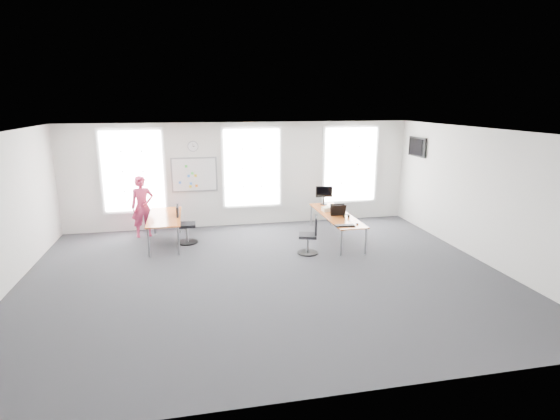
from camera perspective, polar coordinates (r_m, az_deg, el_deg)
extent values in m
plane|color=#242528|center=(9.32, -1.90, -8.51)|extent=(10.00, 10.00, 0.00)
plane|color=silver|center=(8.63, -2.06, 10.21)|extent=(10.00, 10.00, 0.00)
plane|color=silver|center=(12.74, -5.03, 4.62)|extent=(10.00, 0.00, 10.00)
plane|color=silver|center=(5.15, 5.68, -9.80)|extent=(10.00, 0.00, 10.00)
plane|color=silver|center=(10.85, 25.04, 1.69)|extent=(0.00, 10.00, 10.00)
cube|color=white|center=(12.70, -18.65, 4.82)|extent=(1.60, 0.06, 2.20)
cube|color=white|center=(12.72, -3.68, 5.54)|extent=(1.60, 0.06, 2.20)
cube|color=white|center=(13.46, 9.13, 5.87)|extent=(1.60, 0.06, 2.20)
cube|color=#C06C30|center=(11.62, 7.34, -0.63)|extent=(0.73, 2.74, 0.03)
cylinder|color=gray|center=(10.43, 8.02, -4.28)|extent=(0.05, 0.05, 0.64)
cylinder|color=gray|center=(10.65, 11.12, -4.03)|extent=(0.05, 0.05, 0.64)
cylinder|color=gray|center=(12.82, 4.12, -0.69)|extent=(0.05, 0.05, 0.64)
cylinder|color=gray|center=(13.00, 6.72, -0.55)|extent=(0.05, 0.05, 0.64)
cube|color=#C06C30|center=(11.47, -14.83, -0.85)|extent=(0.81, 2.01, 0.03)
cylinder|color=gray|center=(10.69, -16.79, -4.12)|extent=(0.05, 0.05, 0.70)
cylinder|color=gray|center=(10.64, -13.11, -3.96)|extent=(0.05, 0.05, 0.70)
cylinder|color=gray|center=(12.50, -16.08, -1.46)|extent=(0.05, 0.05, 0.70)
cylinder|color=gray|center=(12.46, -12.94, -1.31)|extent=(0.05, 0.05, 0.70)
cylinder|color=black|center=(10.61, 3.61, -5.59)|extent=(0.49, 0.49, 0.03)
cylinder|color=gray|center=(10.54, 3.63, -4.49)|extent=(0.06, 0.06, 0.40)
cube|color=black|center=(10.48, 3.65, -3.36)|extent=(0.52, 0.52, 0.07)
cube|color=black|center=(10.40, 4.72, -1.98)|extent=(0.16, 0.40, 0.43)
cylinder|color=black|center=(11.61, -11.98, -4.12)|extent=(0.53, 0.53, 0.03)
cylinder|color=gray|center=(11.54, -12.04, -3.03)|extent=(0.06, 0.06, 0.43)
cube|color=black|center=(11.48, -12.10, -1.90)|extent=(0.46, 0.46, 0.07)
cube|color=black|center=(11.41, -13.20, -0.56)|extent=(0.05, 0.43, 0.46)
imported|color=#C93058|center=(12.26, -17.52, 0.43)|extent=(0.68, 0.53, 1.65)
cube|color=silver|center=(12.62, -11.13, 4.55)|extent=(1.20, 0.03, 0.90)
cylinder|color=gray|center=(12.52, -11.30, 8.16)|extent=(0.30, 0.04, 0.30)
cube|color=black|center=(13.21, 17.51, 7.87)|extent=(0.06, 0.90, 0.55)
cube|color=black|center=(10.55, 8.46, -2.05)|extent=(0.50, 0.24, 0.02)
ellipsoid|color=black|center=(10.73, 10.05, -1.79)|extent=(0.08, 0.11, 0.04)
cylinder|color=black|center=(10.98, 9.07, -1.47)|extent=(0.08, 0.08, 0.01)
cylinder|color=black|center=(11.29, 8.38, -0.82)|extent=(0.04, 0.08, 0.08)
cylinder|color=black|center=(11.34, 8.96, -0.79)|extent=(0.04, 0.08, 0.08)
cylinder|color=gold|center=(11.29, 8.38, -0.82)|extent=(0.01, 0.08, 0.08)
cube|color=black|center=(11.30, 8.68, -0.59)|extent=(0.14, 0.02, 0.01)
cube|color=black|center=(11.49, 7.51, 0.06)|extent=(0.38, 0.11, 0.31)
cube|color=#F33C02|center=(11.41, 7.65, -0.10)|extent=(0.36, 0.13, 0.28)
cube|color=black|center=(11.39, 7.68, -0.07)|extent=(0.38, 0.13, 0.30)
cube|color=beige|center=(11.93, 6.31, 0.12)|extent=(0.33, 0.25, 0.11)
cylinder|color=black|center=(12.70, 5.73, 0.78)|extent=(0.20, 0.20, 0.02)
cylinder|color=black|center=(12.68, 5.74, 1.21)|extent=(0.04, 0.04, 0.20)
cube|color=black|center=(12.61, 5.79, 2.39)|extent=(0.48, 0.10, 0.32)
cube|color=black|center=(12.59, 5.81, 2.37)|extent=(0.44, 0.07, 0.29)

